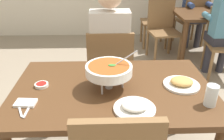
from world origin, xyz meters
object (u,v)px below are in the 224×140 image
(diner_main, at_px, (110,44))
(curry_bowl, at_px, (109,70))
(dining_table_far, at_px, (208,21))
(chair_bg_left, at_px, (224,38))
(chair_diner_main, at_px, (110,68))
(chair_bg_middle, at_px, (193,18))
(rice_plate, at_px, (135,107))
(patron_bg_middle, at_px, (195,4))
(dining_table_main, at_px, (113,100))
(sauce_dish, at_px, (42,85))
(drink_glass, at_px, (211,96))
(chair_bg_corner, at_px, (162,26))
(chair_bg_right, at_px, (160,18))
(appetizer_plate, at_px, (181,83))

(diner_main, relative_size, curry_bowl, 3.94)
(dining_table_far, xyz_separation_m, chair_bg_left, (0.01, -0.55, -0.09))
(chair_diner_main, bearing_deg, chair_bg_middle, 52.33)
(rice_plate, bearing_deg, patron_bg_middle, 64.37)
(dining_table_main, height_order, chair_diner_main, chair_diner_main)
(curry_bowl, relative_size, sauce_dish, 3.69)
(diner_main, height_order, patron_bg_middle, same)
(rice_plate, relative_size, patron_bg_middle, 0.18)
(rice_plate, relative_size, chair_bg_left, 0.27)
(chair_diner_main, height_order, chair_bg_left, same)
(curry_bowl, xyz_separation_m, sauce_dish, (-0.45, 0.03, -0.12))
(chair_bg_middle, bearing_deg, drink_glass, -108.12)
(chair_bg_corner, bearing_deg, dining_table_main, -111.59)
(curry_bowl, xyz_separation_m, rice_plate, (0.14, -0.25, -0.11))
(curry_bowl, height_order, dining_table_far, curry_bowl)
(diner_main, bearing_deg, chair_bg_right, 64.40)
(sauce_dish, height_order, chair_bg_right, chair_bg_right)
(rice_plate, relative_size, drink_glass, 1.85)
(diner_main, bearing_deg, rice_plate, -83.49)
(diner_main, bearing_deg, appetizer_plate, -57.85)
(rice_plate, bearing_deg, dining_table_main, 113.77)
(diner_main, xyz_separation_m, curry_bowl, (-0.03, -0.74, 0.10))
(rice_plate, xyz_separation_m, chair_bg_right, (0.81, 2.93, -0.23))
(diner_main, relative_size, chair_bg_middle, 1.46)
(curry_bowl, xyz_separation_m, chair_bg_left, (1.56, 1.56, -0.34))
(chair_diner_main, xyz_separation_m, chair_bg_left, (1.54, 0.85, 0.00))
(sauce_dish, bearing_deg, chair_bg_right, 62.10)
(diner_main, distance_m, chair_bg_corner, 1.67)
(chair_bg_middle, height_order, chair_bg_corner, same)
(chair_bg_left, bearing_deg, curry_bowl, -134.99)
(dining_table_main, height_order, appetizer_plate, appetizer_plate)
(diner_main, height_order, chair_bg_middle, diner_main)
(appetizer_plate, relative_size, patron_bg_middle, 0.18)
(chair_bg_corner, bearing_deg, appetizer_plate, -100.32)
(chair_bg_right, bearing_deg, sauce_dish, -117.90)
(chair_diner_main, bearing_deg, patron_bg_middle, 52.17)
(curry_bowl, distance_m, rice_plate, 0.31)
(chair_bg_left, bearing_deg, chair_bg_corner, 139.06)
(chair_diner_main, relative_size, diner_main, 0.69)
(chair_diner_main, distance_m, chair_bg_right, 2.17)
(sauce_dish, relative_size, chair_bg_middle, 0.10)
(chair_bg_right, xyz_separation_m, patron_bg_middle, (0.58, -0.03, 0.24))
(sauce_dish, xyz_separation_m, patron_bg_middle, (1.98, 2.62, 0.01))
(rice_plate, bearing_deg, sauce_dish, 154.39)
(dining_table_main, bearing_deg, chair_bg_corner, 68.41)
(rice_plate, height_order, chair_bg_middle, chair_bg_middle)
(dining_table_main, xyz_separation_m, chair_bg_left, (1.54, 1.56, -0.11))
(chair_bg_right, distance_m, patron_bg_middle, 0.63)
(appetizer_plate, distance_m, chair_bg_right, 2.72)
(chair_bg_left, distance_m, chair_bg_corner, 0.91)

